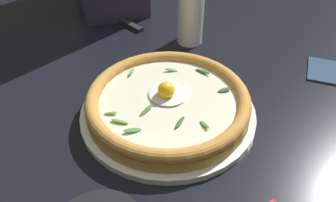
% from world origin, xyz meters
% --- Properties ---
extents(ground_plane, '(2.40, 2.40, 0.03)m').
position_xyz_m(ground_plane, '(0.00, 0.00, -0.01)').
color(ground_plane, black).
rests_on(ground_plane, ground).
extents(pizza_plate, '(0.32, 0.32, 0.01)m').
position_xyz_m(pizza_plate, '(-0.02, 0.04, 0.01)').
color(pizza_plate, white).
rests_on(pizza_plate, ground).
extents(pizza, '(0.29, 0.29, 0.05)m').
position_xyz_m(pizza, '(-0.02, 0.04, 0.03)').
color(pizza, '#C38C3E').
rests_on(pizza, pizza_plate).
extents(table_knife, '(0.20, 0.10, 0.01)m').
position_xyz_m(table_knife, '(-0.40, 0.06, 0.00)').
color(table_knife, silver).
rests_on(table_knife, ground).
extents(drinking_glass, '(0.06, 0.06, 0.13)m').
position_xyz_m(drinking_glass, '(-0.24, 0.18, 0.05)').
color(drinking_glass, silver).
rests_on(drinking_glass, ground).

